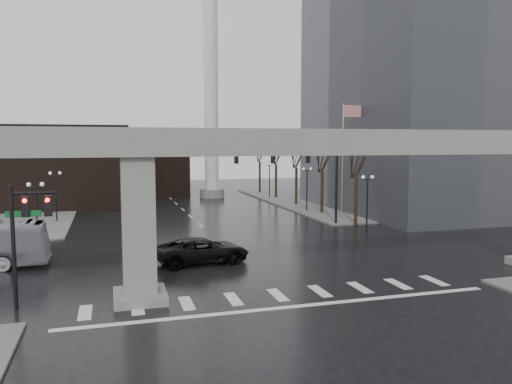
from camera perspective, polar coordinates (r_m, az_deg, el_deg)
ground at (r=27.69m, az=1.81°, el=-11.09°), size 160.00×160.00×0.00m
sidewalk_ne at (r=70.59m, az=12.76°, el=-0.88°), size 28.00×36.00×0.15m
elevated_guideway at (r=26.96m, az=4.41°, el=3.31°), size 48.00×2.60×8.70m
office_tower at (r=64.09m, az=19.40°, el=17.10°), size 22.00×26.00×42.00m
building_far_left at (r=67.47m, az=-21.29°, el=2.77°), size 16.00×14.00×10.00m
building_far_mid at (r=77.53m, az=-11.77°, el=2.63°), size 10.00×10.00×8.00m
smokestack at (r=72.79m, az=-5.14°, el=9.90°), size 3.60×3.60×30.00m
signal_mast_arm at (r=47.31m, az=5.05°, el=3.06°), size 12.12×0.43×8.00m
signal_left_pole at (r=26.26m, az=-24.89°, el=-3.43°), size 2.30×0.30×6.00m
flagpole_assembly at (r=52.75m, az=10.18°, el=5.11°), size 2.06×0.12×12.00m
lamp_right_0 at (r=45.07m, az=12.61°, el=-0.19°), size 1.22×0.32×5.11m
lamp_right_1 at (r=57.65m, az=5.84°, el=1.18°), size 1.22×0.32×5.11m
lamp_right_2 at (r=70.77m, az=1.54°, el=2.04°), size 1.22×0.32×5.11m
lamp_left_0 at (r=39.76m, az=-23.82°, el=-1.32°), size 1.22×0.32×5.11m
lamp_left_1 at (r=53.61m, az=-21.93°, el=0.45°), size 1.22×0.32×5.11m
lamp_left_2 at (r=67.52m, az=-20.82°, el=1.49°), size 1.22×0.32×5.11m
tree_right_0 at (r=49.14m, az=11.37°, el=-0.49°), size 1.09×1.58×7.50m
tree_right_1 at (r=56.29m, az=7.58°, el=0.41°), size 1.09×1.61×7.67m
tree_right_2 at (r=63.65m, az=4.65°, el=1.11°), size 1.10×1.63×7.85m
tree_right_3 at (r=71.14m, az=2.33°, el=1.66°), size 1.11×1.66×8.02m
tree_right_4 at (r=78.74m, az=0.45°, el=2.10°), size 1.12×1.69×8.19m
pickup_truck at (r=33.50m, az=-6.07°, el=-6.65°), size 6.31×3.30×1.69m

